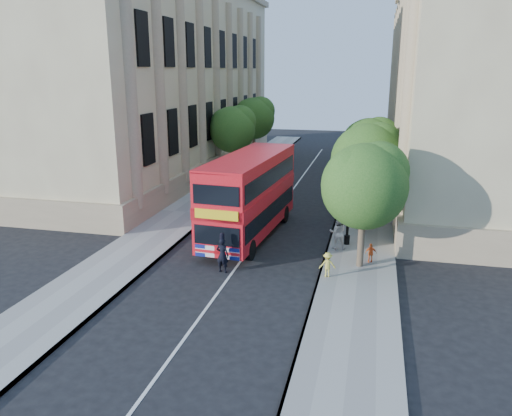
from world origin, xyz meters
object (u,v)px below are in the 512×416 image
Objects in this scene: box_van at (249,182)px; woman_pedestrian at (338,232)px; lamp_post at (349,201)px; double_decker_bus at (250,193)px; police_constable at (222,255)px.

box_van is 10.80m from woman_pedestrian.
lamp_post is 5.52m from double_decker_bus.
police_constable is at bearing 31.62° from woman_pedestrian.
woman_pedestrian is at bearing -51.92° from box_van.
lamp_post is at bearing -47.15° from box_van.
woman_pedestrian is at bearing -131.81° from police_constable.
box_van is 12.62m from police_constable.
lamp_post reaches higher than woman_pedestrian.
box_van is 3.33× the size of police_constable.
double_decker_bus reaches higher than police_constable.
double_decker_bus is 1.79× the size of box_van.
double_decker_bus reaches higher than woman_pedestrian.
double_decker_bus is 5.97× the size of police_constable.
box_van is at bearing -58.26° from woman_pedestrian.
lamp_post is 1.76m from woman_pedestrian.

